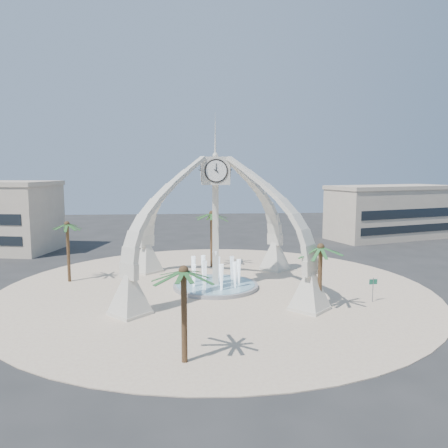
{
  "coord_description": "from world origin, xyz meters",
  "views": [
    {
      "loc": [
        -2.46,
        -40.13,
        11.19
      ],
      "look_at": [
        0.96,
        2.0,
        5.88
      ],
      "focal_mm": 35.0,
      "sensor_mm": 36.0,
      "label": 1
    }
  ],
  "objects": [
    {
      "name": "palm_south",
      "position": [
        -2.79,
        -15.84,
        5.4
      ],
      "size": [
        4.5,
        4.5,
        6.17
      ],
      "rotation": [
        0.0,
        0.0,
        0.26
      ],
      "color": "brown",
      "rests_on": "ground"
    },
    {
      "name": "fountain",
      "position": [
        0.0,
        0.0,
        0.29
      ],
      "size": [
        8.0,
        8.0,
        3.62
      ],
      "color": "#98989B",
      "rests_on": "ground"
    },
    {
      "name": "palm_north",
      "position": [
        0.12,
        9.04,
        6.13
      ],
      "size": [
        5.04,
        5.04,
        6.96
      ],
      "rotation": [
        0.0,
        0.0,
        -0.38
      ],
      "color": "brown",
      "rests_on": "ground"
    },
    {
      "name": "clock_tower",
      "position": [
        -0.0,
        -0.0,
        6.49
      ],
      "size": [
        17.94,
        17.94,
        16.3
      ],
      "color": "beige",
      "rests_on": "ground"
    },
    {
      "name": "palm_west",
      "position": [
        -14.43,
        3.54,
        5.75
      ],
      "size": [
        3.84,
        3.84,
        6.48
      ],
      "rotation": [
        0.0,
        0.0,
        -0.16
      ],
      "color": "brown",
      "rests_on": "ground"
    },
    {
      "name": "street_sign",
      "position": [
        12.95,
        -5.49,
        1.53
      ],
      "size": [
        0.78,
        0.12,
        2.14
      ],
      "rotation": [
        0.0,
        0.0,
        0.12
      ],
      "color": "slate",
      "rests_on": "ground"
    },
    {
      "name": "building_ne",
      "position": [
        30.0,
        28.0,
        4.31
      ],
      "size": [
        21.87,
        14.17,
        8.6
      ],
      "rotation": [
        0.0,
        0.0,
        0.31
      ],
      "color": "beige",
      "rests_on": "ground"
    },
    {
      "name": "palm_east",
      "position": [
        7.82,
        -7.22,
        5.08
      ],
      "size": [
        4.27,
        4.27,
        5.83
      ],
      "rotation": [
        0.0,
        0.0,
        -0.2
      ],
      "color": "brown",
      "rests_on": "ground"
    },
    {
      "name": "ground",
      "position": [
        0.0,
        0.0,
        0.0
      ],
      "size": [
        140.0,
        140.0,
        0.0
      ],
      "primitive_type": "plane",
      "color": "#282828",
      "rests_on": "ground"
    },
    {
      "name": "plaza",
      "position": [
        0.0,
        0.0,
        0.03
      ],
      "size": [
        40.0,
        40.0,
        0.06
      ],
      "primitive_type": "cylinder",
      "color": "beige",
      "rests_on": "ground"
    }
  ]
}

